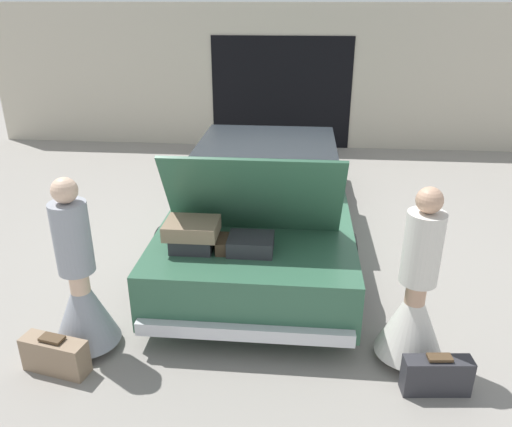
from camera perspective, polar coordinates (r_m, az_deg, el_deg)
name	(u,v)px	position (r m, az deg, el deg)	size (l,w,h in m)	color
ground_plane	(265,235)	(6.60, 1.06, -2.42)	(40.00, 40.00, 0.00)	gray
garage_wall_back	(282,78)	(10.38, 2.94, 15.21)	(12.00, 0.14, 2.80)	beige
car	(265,195)	(6.39, 1.07, 2.09)	(2.00, 4.97, 1.62)	#336047
person_left	(81,292)	(4.56, -19.38, -8.42)	(0.58, 0.58, 1.60)	beige
person_right	(414,303)	(4.38, 17.64, -9.69)	(0.57, 0.57, 1.58)	tan
suitcase_beside_left_person	(55,355)	(4.61, -21.96, -14.78)	(0.58, 0.29, 0.34)	#8C7259
suitcase_beside_right_person	(436,375)	(4.35, 19.93, -16.99)	(0.54, 0.20, 0.35)	#2D2D33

